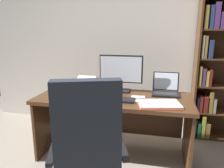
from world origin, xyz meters
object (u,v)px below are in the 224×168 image
open_binder (159,104)px  notepad (138,99)px  desk (115,111)px  laptop (166,90)px  monitor (121,73)px  reading_stand_with_book (85,83)px  coffee_mug (60,87)px  keyboard (114,99)px  computer_mouse (87,97)px  office_chair (88,159)px  bookshelf (223,57)px  pen (140,98)px

open_binder → notepad: bearing=134.8°
desk → laptop: size_ratio=5.69×
notepad → open_binder: bearing=-33.0°
monitor → reading_stand_with_book: bearing=172.6°
open_binder → coffee_mug: (-1.19, 0.26, 0.04)m
desk → laptop: laptop is taller
laptop → reading_stand_with_book: bearing=176.7°
keyboard → open_binder: bearing=-6.1°
notepad → computer_mouse: bearing=-169.9°
office_chair → keyboard: (0.05, 0.74, 0.26)m
bookshelf → monitor: (-1.23, -0.53, -0.16)m
computer_mouse → open_binder: (0.77, -0.05, -0.01)m
laptop → reading_stand_with_book: laptop is taller
notepad → coffee_mug: size_ratio=2.00×
pen → notepad: bearing=180.0°
coffee_mug → desk: bearing=-0.2°
bookshelf → coffee_mug: 2.10m
computer_mouse → reading_stand_with_book: bearing=112.5°
keyboard → computer_mouse: computer_mouse is taller
office_chair → coffee_mug: size_ratio=10.80×
reading_stand_with_book → coffee_mug: size_ratio=2.64×
laptop → keyboard: size_ratio=0.72×
open_binder → notepad: (-0.23, 0.15, -0.01)m
office_chair → monitor: monitor is taller
bookshelf → computer_mouse: size_ratio=20.98×
keyboard → laptop: bearing=35.2°
laptop → computer_mouse: size_ratio=2.90×
open_binder → pen: 0.25m
monitor → laptop: monitor is taller
desk → bookshelf: bearing=28.5°
monitor → laptop: (0.53, 0.00, -0.17)m
desk → laptop: bearing=16.1°
reading_stand_with_book → desk: bearing=-26.7°
desk → open_binder: bearing=-27.2°
desk → notepad: (0.28, -0.11, 0.20)m
reading_stand_with_book → bookshelf: bearing=15.3°
keyboard → reading_stand_with_book: size_ratio=1.51×
open_binder → laptop: bearing=69.3°
office_chair → coffee_mug: 1.20m
reading_stand_with_book → open_binder: size_ratio=0.59×
computer_mouse → reading_stand_with_book: 0.47m
laptop → keyboard: (-0.53, -0.37, -0.04)m
computer_mouse → coffee_mug: coffee_mug is taller
laptop → pen: size_ratio=2.15×
open_binder → desk: bearing=140.6°
computer_mouse → pen: size_ratio=0.74×
computer_mouse → notepad: (0.54, 0.10, -0.02)m
desk → keyboard: keyboard is taller
open_binder → pen: (-0.21, 0.15, 0.00)m
laptop → computer_mouse: bearing=-155.8°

